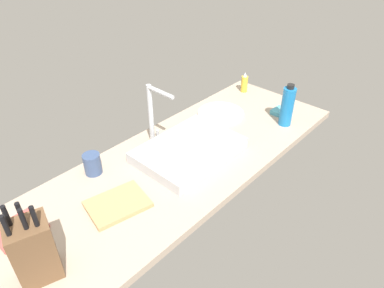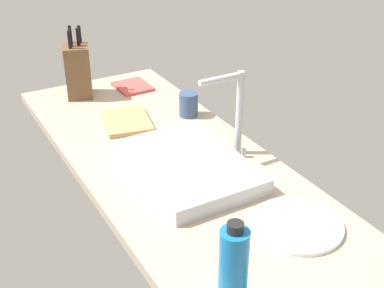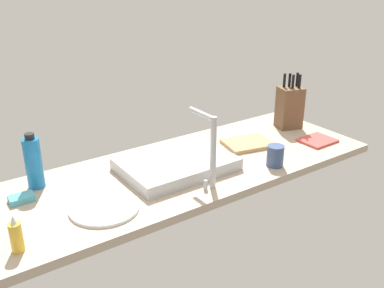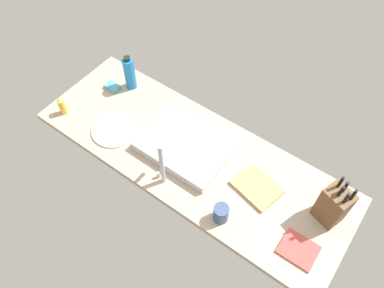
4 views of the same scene
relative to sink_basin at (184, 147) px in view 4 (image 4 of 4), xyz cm
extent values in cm
cube|color=tan|center=(-4.65, -0.14, -4.32)|extent=(175.62, 61.93, 3.50)
cube|color=#B7BABF|center=(0.00, 0.00, 0.00)|extent=(46.95, 33.18, 5.14)
cylinder|color=#B7BABF|center=(-3.22, 21.45, 12.29)|extent=(2.40, 2.40, 29.71)
cylinder|color=#B7BABF|center=(-3.22, 13.76, 26.14)|extent=(2.00, 15.38, 2.00)
cylinder|color=#B7BABF|center=(0.28, 21.45, -0.57)|extent=(1.60, 1.60, 4.00)
cube|color=brown|center=(-77.91, -9.16, 8.48)|extent=(14.62, 13.46, 22.10)
cylinder|color=black|center=(-82.20, -9.46, 23.14)|extent=(1.76, 1.76, 7.24)
cylinder|color=black|center=(-80.41, -6.09, 23.14)|extent=(1.76, 1.76, 7.24)
cylinder|color=black|center=(-77.91, -10.77, 23.14)|extent=(1.76, 1.76, 7.24)
cylinder|color=black|center=(-77.28, -7.79, 23.14)|extent=(1.76, 1.76, 7.24)
cylinder|color=black|center=(-75.33, -11.98, 23.14)|extent=(1.76, 1.76, 7.24)
cube|color=tan|center=(-43.24, -2.64, -1.67)|extent=(25.67, 21.41, 1.80)
cylinder|color=gold|center=(71.65, 19.82, 2.38)|extent=(4.03, 4.03, 9.90)
cone|color=silver|center=(71.65, 19.82, 8.73)|extent=(2.22, 2.22, 2.80)
cylinder|color=#1970B7|center=(54.31, -18.94, 7.75)|extent=(6.61, 6.61, 20.65)
cylinder|color=black|center=(54.31, -18.94, 19.18)|extent=(3.64, 3.64, 2.20)
cylinder|color=white|center=(39.34, 12.32, -1.97)|extent=(25.61, 25.61, 1.20)
cube|color=#CC4C47|center=(-74.78, 13.79, -1.97)|extent=(16.76, 14.20, 1.20)
cylinder|color=#384C75|center=(-37.66, 21.41, 2.15)|extent=(7.41, 7.41, 9.45)
cube|color=#4CA3BC|center=(62.55, -10.62, -1.37)|extent=(9.19, 6.29, 2.40)
camera|label=1|loc=(-95.68, -89.74, 94.31)|focal=32.61mm
camera|label=2|loc=(125.44, -69.73, 86.38)|focal=48.89mm
camera|label=3|loc=(91.31, 142.98, 81.28)|focal=40.79mm
camera|label=4|loc=(-71.87, 90.83, 162.99)|focal=35.20mm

